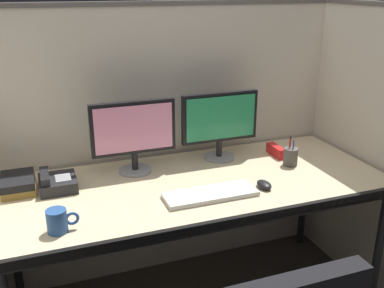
{
  "coord_description": "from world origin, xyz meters",
  "views": [
    {
      "loc": [
        -0.69,
        -1.54,
        1.65
      ],
      "look_at": [
        0.0,
        0.35,
        0.92
      ],
      "focal_mm": 41.16,
      "sensor_mm": 36.0,
      "label": 1
    }
  ],
  "objects_px": {
    "monitor_right": "(220,121)",
    "desk": "(196,192)",
    "coffee_mug": "(58,221)",
    "book_stack": "(18,184)",
    "pen_cup": "(291,157)",
    "computer_mouse": "(264,185)",
    "monitor_left": "(134,132)",
    "desk_phone": "(57,182)",
    "red_stapler": "(276,151)",
    "keyboard_main": "(210,194)"
  },
  "relations": [
    {
      "from": "monitor_right",
      "to": "desk",
      "type": "bearing_deg",
      "value": -132.11
    },
    {
      "from": "coffee_mug",
      "to": "book_stack",
      "type": "xyz_separation_m",
      "value": [
        -0.15,
        0.44,
        -0.01
      ]
    },
    {
      "from": "desk",
      "to": "monitor_right",
      "type": "xyz_separation_m",
      "value": [
        0.23,
        0.26,
        0.27
      ]
    },
    {
      "from": "coffee_mug",
      "to": "pen_cup",
      "type": "relative_size",
      "value": 0.79
    },
    {
      "from": "computer_mouse",
      "to": "book_stack",
      "type": "relative_size",
      "value": 0.44
    },
    {
      "from": "coffee_mug",
      "to": "computer_mouse",
      "type": "bearing_deg",
      "value": 4.27
    },
    {
      "from": "monitor_left",
      "to": "coffee_mug",
      "type": "bearing_deg",
      "value": -131.5
    },
    {
      "from": "monitor_left",
      "to": "pen_cup",
      "type": "distance_m",
      "value": 0.84
    },
    {
      "from": "computer_mouse",
      "to": "desk_phone",
      "type": "relative_size",
      "value": 0.51
    },
    {
      "from": "monitor_left",
      "to": "monitor_right",
      "type": "distance_m",
      "value": 0.48
    },
    {
      "from": "computer_mouse",
      "to": "coffee_mug",
      "type": "xyz_separation_m",
      "value": [
        -0.95,
        -0.07,
        0.03
      ]
    },
    {
      "from": "desk",
      "to": "computer_mouse",
      "type": "xyz_separation_m",
      "value": [
        0.28,
        -0.17,
        0.07
      ]
    },
    {
      "from": "computer_mouse",
      "to": "coffee_mug",
      "type": "distance_m",
      "value": 0.95
    },
    {
      "from": "desk",
      "to": "book_stack",
      "type": "xyz_separation_m",
      "value": [
        -0.81,
        0.21,
        0.09
      ]
    },
    {
      "from": "monitor_left",
      "to": "red_stapler",
      "type": "xyz_separation_m",
      "value": [
        0.8,
        -0.05,
        -0.19
      ]
    },
    {
      "from": "monitor_left",
      "to": "red_stapler",
      "type": "relative_size",
      "value": 2.87
    },
    {
      "from": "computer_mouse",
      "to": "red_stapler",
      "type": "height_order",
      "value": "red_stapler"
    },
    {
      "from": "desk",
      "to": "computer_mouse",
      "type": "height_order",
      "value": "computer_mouse"
    },
    {
      "from": "computer_mouse",
      "to": "pen_cup",
      "type": "relative_size",
      "value": 0.6
    },
    {
      "from": "desk",
      "to": "pen_cup",
      "type": "xyz_separation_m",
      "value": [
        0.55,
        0.04,
        0.1
      ]
    },
    {
      "from": "keyboard_main",
      "to": "coffee_mug",
      "type": "relative_size",
      "value": 3.41
    },
    {
      "from": "computer_mouse",
      "to": "red_stapler",
      "type": "relative_size",
      "value": 0.64
    },
    {
      "from": "pen_cup",
      "to": "monitor_right",
      "type": "bearing_deg",
      "value": 145.21
    },
    {
      "from": "pen_cup",
      "to": "red_stapler",
      "type": "distance_m",
      "value": 0.15
    },
    {
      "from": "desk",
      "to": "computer_mouse",
      "type": "bearing_deg",
      "value": -30.59
    },
    {
      "from": "computer_mouse",
      "to": "pen_cup",
      "type": "xyz_separation_m",
      "value": [
        0.27,
        0.2,
        0.03
      ]
    },
    {
      "from": "monitor_right",
      "to": "coffee_mug",
      "type": "height_order",
      "value": "monitor_right"
    },
    {
      "from": "red_stapler",
      "to": "desk_phone",
      "type": "bearing_deg",
      "value": -178.85
    },
    {
      "from": "desk",
      "to": "coffee_mug",
      "type": "xyz_separation_m",
      "value": [
        -0.67,
        -0.24,
        0.1
      ]
    },
    {
      "from": "pen_cup",
      "to": "red_stapler",
      "type": "relative_size",
      "value": 1.07
    },
    {
      "from": "computer_mouse",
      "to": "red_stapler",
      "type": "xyz_separation_m",
      "value": [
        0.27,
        0.35,
        0.01
      ]
    },
    {
      "from": "desk_phone",
      "to": "red_stapler",
      "type": "relative_size",
      "value": 1.27
    },
    {
      "from": "computer_mouse",
      "to": "desk_phone",
      "type": "height_order",
      "value": "desk_phone"
    },
    {
      "from": "desk",
      "to": "red_stapler",
      "type": "bearing_deg",
      "value": 18.67
    },
    {
      "from": "monitor_right",
      "to": "red_stapler",
      "type": "relative_size",
      "value": 2.87
    },
    {
      "from": "keyboard_main",
      "to": "pen_cup",
      "type": "relative_size",
      "value": 2.69
    },
    {
      "from": "keyboard_main",
      "to": "coffee_mug",
      "type": "height_order",
      "value": "coffee_mug"
    },
    {
      "from": "desk_phone",
      "to": "book_stack",
      "type": "distance_m",
      "value": 0.17
    },
    {
      "from": "monitor_left",
      "to": "monitor_right",
      "type": "relative_size",
      "value": 1.0
    },
    {
      "from": "monitor_right",
      "to": "keyboard_main",
      "type": "distance_m",
      "value": 0.52
    },
    {
      "from": "monitor_right",
      "to": "red_stapler",
      "type": "height_order",
      "value": "monitor_right"
    },
    {
      "from": "desk",
      "to": "keyboard_main",
      "type": "height_order",
      "value": "keyboard_main"
    },
    {
      "from": "keyboard_main",
      "to": "red_stapler",
      "type": "distance_m",
      "value": 0.65
    },
    {
      "from": "keyboard_main",
      "to": "coffee_mug",
      "type": "bearing_deg",
      "value": -173.58
    },
    {
      "from": "coffee_mug",
      "to": "desk_phone",
      "type": "relative_size",
      "value": 0.66
    },
    {
      "from": "monitor_left",
      "to": "red_stapler",
      "type": "distance_m",
      "value": 0.82
    },
    {
      "from": "coffee_mug",
      "to": "desk_phone",
      "type": "xyz_separation_m",
      "value": [
        0.02,
        0.4,
        -0.01
      ]
    },
    {
      "from": "book_stack",
      "to": "desk",
      "type": "bearing_deg",
      "value": -14.18
    },
    {
      "from": "monitor_left",
      "to": "coffee_mug",
      "type": "height_order",
      "value": "monitor_left"
    },
    {
      "from": "computer_mouse",
      "to": "book_stack",
      "type": "xyz_separation_m",
      "value": [
        -1.1,
        0.37,
        0.02
      ]
    }
  ]
}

